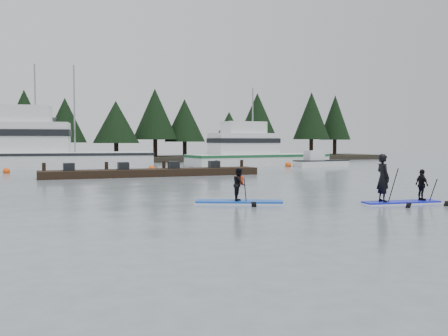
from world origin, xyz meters
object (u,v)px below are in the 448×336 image
object	(u,v)px
fishing_boat_medium	(255,159)
paddleboard_solo	(239,192)
fishing_boat_large	(40,159)
floating_dock	(153,173)
paddleboard_duo	(397,185)

from	to	relation	value
fishing_boat_medium	paddleboard_solo	size ratio (longest dim) A/B	4.38
fishing_boat_large	fishing_boat_medium	bearing A→B (deg)	-2.51
fishing_boat_large	paddleboard_solo	distance (m)	31.59
fishing_boat_medium	paddleboard_solo	world-z (taller)	fishing_boat_medium
fishing_boat_medium	floating_dock	xyz separation A→B (m)	(-12.89, -11.28, -0.36)
fishing_boat_large	paddleboard_solo	bearing A→B (deg)	-70.21
paddleboard_solo	paddleboard_duo	xyz separation A→B (m)	(5.60, -2.23, 0.28)
fishing_boat_large	paddleboard_solo	xyz separation A→B (m)	(6.73, -30.87, -0.38)
paddleboard_solo	paddleboard_duo	world-z (taller)	paddleboard_duo
fishing_boat_large	floating_dock	distance (m)	16.38
fishing_boat_medium	paddleboard_solo	xyz separation A→B (m)	(-13.18, -27.35, -0.17)
fishing_boat_medium	floating_dock	size ratio (longest dim) A/B	0.99
fishing_boat_large	fishing_boat_medium	world-z (taller)	fishing_boat_large
paddleboard_duo	paddleboard_solo	bearing A→B (deg)	164.84
fishing_boat_large	floating_dock	bearing A→B (deg)	-57.11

